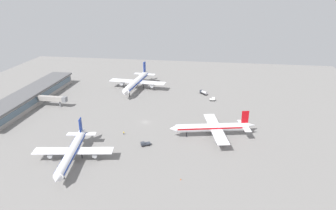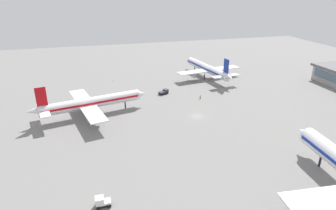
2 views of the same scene
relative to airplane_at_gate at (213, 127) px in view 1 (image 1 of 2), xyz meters
name	(u,v)px [view 1 (image 1 of 2)]	position (x,y,z in m)	size (l,w,h in m)	color
ground	(145,122)	(-10.94, -36.35, -4.70)	(288.00, 288.00, 0.00)	gray
terminal_building	(29,97)	(-27.94, -114.28, -0.72)	(90.49, 15.44, 7.80)	#9E9993
airplane_at_gate	(213,127)	(0.00, 0.00, 0.00)	(34.27, 42.12, 12.93)	white
airplane_taxiing	(72,152)	(31.71, -58.06, -0.06)	(41.89, 33.90, 12.78)	white
airplane_distant	(137,82)	(-64.63, -54.19, 0.94)	(50.99, 41.03, 15.51)	white
baggage_tug	(213,99)	(-49.16, -0.43, -3.54)	(2.22, 3.22, 2.30)	black
pushback_tractor	(145,144)	(14.35, -30.85, -3.73)	(3.76, 4.78, 1.90)	black
fuel_truck	(204,92)	(-60.82, -6.72, -3.31)	(5.99, 5.58, 2.50)	black
ground_crew_worker	(124,133)	(4.83, -43.81, -3.85)	(0.51, 0.53, 1.67)	#1E2338
jet_bridge	(53,99)	(-24.94, -96.35, 0.43)	(3.16, 18.01, 6.74)	#9E9993
safety_cone_near_gate	(181,179)	(38.24, -11.63, -4.40)	(0.44, 0.44, 0.60)	#EA590C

